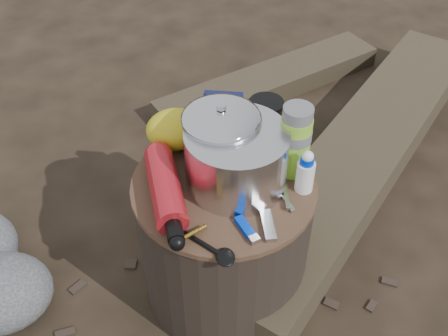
{
  "coord_description": "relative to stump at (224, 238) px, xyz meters",
  "views": [
    {
      "loc": [
        -0.13,
        -0.96,
        1.38
      ],
      "look_at": [
        0.0,
        0.0,
        0.48
      ],
      "focal_mm": 43.49,
      "sensor_mm": 36.0,
      "label": 1
    }
  ],
  "objects": [
    {
      "name": "spork",
      "position": [
        -0.08,
        -0.18,
        0.22
      ],
      "size": [
        0.14,
        0.14,
        0.01
      ],
      "primitive_type": null,
      "rotation": [
        0.0,
        0.0,
        0.78
      ],
      "color": "black",
      "rests_on": "stump"
    },
    {
      "name": "log_main",
      "position": [
        0.57,
        0.44,
        -0.14
      ],
      "size": [
        1.34,
        1.45,
        0.14
      ],
      "primitive_type": "cube",
      "rotation": [
        0.0,
        0.0,
        -0.73
      ],
      "color": "#3B3223",
      "rests_on": "ground"
    },
    {
      "name": "ground",
      "position": [
        0.0,
        0.0,
        -0.21
      ],
      "size": [
        60.0,
        60.0,
        0.0
      ],
      "primitive_type": "plane",
      "color": "black",
      "rests_on": "ground"
    },
    {
      "name": "log_small",
      "position": [
        0.34,
        0.98,
        -0.17
      ],
      "size": [
        1.05,
        0.62,
        0.09
      ],
      "primitive_type": "cube",
      "rotation": [
        0.0,
        0.0,
        -1.14
      ],
      "color": "#3B3223",
      "rests_on": "ground"
    },
    {
      "name": "travel_mug",
      "position": [
        0.13,
        0.15,
        0.28
      ],
      "size": [
        0.09,
        0.09,
        0.13
      ],
      "primitive_type": "cylinder",
      "color": "black",
      "rests_on": "stump"
    },
    {
      "name": "foil_windscreen",
      "position": [
        0.03,
        0.01,
        0.29
      ],
      "size": [
        0.25,
        0.25,
        0.15
      ],
      "primitive_type": "cylinder",
      "color": "silver",
      "rests_on": "stump"
    },
    {
      "name": "pot_grabber",
      "position": [
        0.13,
        -0.05,
        0.22
      ],
      "size": [
        0.04,
        0.14,
        0.01
      ],
      "primitive_type": null,
      "rotation": [
        0.0,
        0.0,
        0.05
      ],
      "color": "#BBBCC1",
      "rests_on": "stump"
    },
    {
      "name": "fuel_bottle",
      "position": [
        -0.15,
        -0.03,
        0.25
      ],
      "size": [
        0.1,
        0.32,
        0.07
      ],
      "primitive_type": null,
      "rotation": [
        0.0,
        0.0,
        0.09
      ],
      "color": "red",
      "rests_on": "stump"
    },
    {
      "name": "stuff_sack",
      "position": [
        -0.11,
        0.17,
        0.27
      ],
      "size": [
        0.16,
        0.13,
        0.11
      ],
      "primitive_type": "ellipsoid",
      "color": "gold",
      "rests_on": "stump"
    },
    {
      "name": "lighter",
      "position": [
        0.03,
        -0.15,
        0.22
      ],
      "size": [
        0.05,
        0.09,
        0.02
      ],
      "primitive_type": "cube",
      "rotation": [
        0.0,
        0.0,
        0.34
      ],
      "color": "#0031CC",
      "rests_on": "stump"
    },
    {
      "name": "camping_pot",
      "position": [
        0.0,
        0.06,
        0.31
      ],
      "size": [
        0.19,
        0.19,
        0.19
      ],
      "primitive_type": "cylinder",
      "color": "silver",
      "rests_on": "stump"
    },
    {
      "name": "thermos",
      "position": [
        0.18,
        0.03,
        0.31
      ],
      "size": [
        0.08,
        0.08,
        0.19
      ],
      "primitive_type": "cylinder",
      "color": "#8ECF33",
      "rests_on": "stump"
    },
    {
      "name": "multitool",
      "position": [
        0.08,
        -0.16,
        0.22
      ],
      "size": [
        0.03,
        0.09,
        0.01
      ],
      "primitive_type": "cube",
      "rotation": [
        0.0,
        0.0,
        -0.03
      ],
      "color": "#BBBCC1",
      "rests_on": "stump"
    },
    {
      "name": "stump",
      "position": [
        0.0,
        0.0,
        0.0
      ],
      "size": [
        0.46,
        0.46,
        0.43
      ],
      "primitive_type": "cylinder",
      "color": "black",
      "rests_on": "ground"
    },
    {
      "name": "squeeze_bottle",
      "position": [
        0.19,
        -0.05,
        0.27
      ],
      "size": [
        0.04,
        0.04,
        0.11
      ],
      "primitive_type": "cylinder",
      "color": "white",
      "rests_on": "stump"
    },
    {
      "name": "food_pouch",
      "position": [
        0.03,
        0.2,
        0.28
      ],
      "size": [
        0.1,
        0.05,
        0.13
      ],
      "primitive_type": "cube",
      "rotation": [
        0.0,
        0.0,
        -0.24
      ],
      "color": "#0B0F47",
      "rests_on": "stump"
    }
  ]
}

